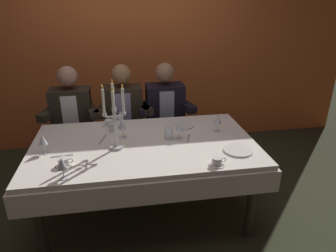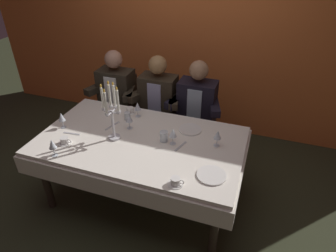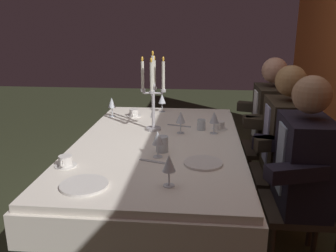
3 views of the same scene
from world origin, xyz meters
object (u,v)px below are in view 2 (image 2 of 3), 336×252
candelabra (112,113)px  wine_glass_2 (218,135)px  wine_glass_3 (52,145)px  coffee_cup_2 (65,141)px  wine_glass_5 (129,118)px  coffee_cup_1 (130,110)px  seated_diner_2 (197,103)px  water_tumbler_1 (164,136)px  seated_diner_0 (117,90)px  coffee_cup_0 (176,182)px  dinner_plate_1 (190,130)px  wine_glass_0 (61,117)px  wine_glass_1 (173,133)px  seated_diner_1 (159,97)px  water_tumbler_0 (127,116)px  wine_glass_4 (138,107)px  dinner_plate_0 (212,175)px  dining_table (141,149)px

candelabra → wine_glass_2: (0.93, 0.20, -0.16)m
wine_glass_3 → coffee_cup_2: size_ratio=1.24×
wine_glass_3 → wine_glass_5: 0.74m
coffee_cup_1 → seated_diner_2: (0.62, 0.46, -0.03)m
water_tumbler_1 → wine_glass_5: bearing=166.9°
seated_diner_0 → coffee_cup_0: bearing=-48.1°
dinner_plate_1 → seated_diner_0: 1.25m
coffee_cup_0 → coffee_cup_1: same height
wine_glass_0 → coffee_cup_1: 0.70m
coffee_cup_0 → seated_diner_2: seated_diner_2 is taller
wine_glass_5 → seated_diner_2: size_ratio=0.13×
wine_glass_1 → seated_diner_1: seated_diner_1 is taller
dinner_plate_1 → water_tumbler_1: bearing=-125.5°
seated_diner_1 → wine_glass_2: bearing=-41.6°
coffee_cup_2 → wine_glass_5: bearing=43.7°
dinner_plate_1 → seated_diner_1: seated_diner_1 is taller
dinner_plate_1 → wine_glass_1: 0.30m
wine_glass_1 → wine_glass_2: (0.38, 0.10, -0.00)m
coffee_cup_1 → coffee_cup_2: (-0.32, -0.71, 0.00)m
wine_glass_5 → water_tumbler_0: 0.19m
wine_glass_5 → dinner_plate_1: bearing=15.8°
wine_glass_5 → wine_glass_0: bearing=-162.0°
water_tumbler_1 → dinner_plate_1: bearing=54.5°
wine_glass_0 → water_tumbler_1: 1.03m
seated_diner_1 → wine_glass_5: bearing=-91.6°
coffee_cup_0 → coffee_cup_2: size_ratio=1.00×
wine_glass_4 → seated_diner_1: 0.52m
water_tumbler_0 → dinner_plate_1: bearing=1.1°
coffee_cup_2 → wine_glass_2: bearing=17.7°
wine_glass_1 → seated_diner_1: (-0.46, 0.85, -0.12)m
coffee_cup_1 → wine_glass_4: bearing=-21.7°
candelabra → seated_diner_0: (-0.47, 0.95, -0.28)m
wine_glass_3 → wine_glass_2: bearing=25.0°
wine_glass_1 → wine_glass_4: bearing=145.4°
dinner_plate_0 → wine_glass_3: (-1.33, -0.19, 0.11)m
wine_glass_4 → wine_glass_5: size_ratio=1.00×
dinner_plate_0 → coffee_cup_2: (-1.36, -0.01, 0.02)m
seated_diner_0 → seated_diner_2: 1.03m
dinner_plate_1 → coffee_cup_2: bearing=-150.0°
dining_table → dinner_plate_1: size_ratio=8.74×
dining_table → dinner_plate_0: dinner_plate_0 is taller
coffee_cup_2 → coffee_cup_1: bearing=65.9°
coffee_cup_0 → seated_diner_1: seated_diner_1 is taller
wine_glass_0 → coffee_cup_0: 1.36m
dining_table → wine_glass_0: (-0.80, -0.06, 0.23)m
water_tumbler_1 → seated_diner_1: (-0.37, 0.84, -0.05)m
water_tumbler_0 → coffee_cup_0: 1.08m
water_tumbler_0 → water_tumbler_1: water_tumbler_1 is taller
dining_table → wine_glass_4: bearing=116.6°
coffee_cup_2 → dinner_plate_0: bearing=0.3°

